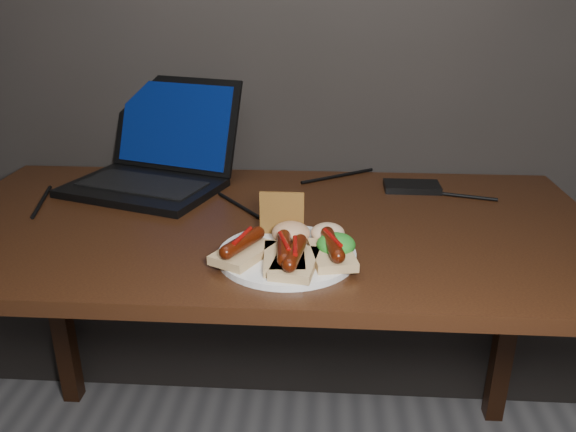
{
  "coord_description": "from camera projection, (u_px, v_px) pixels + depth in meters",
  "views": [
    {
      "loc": [
        0.12,
        0.29,
        1.21
      ],
      "look_at": [
        0.06,
        1.24,
        0.82
      ],
      "focal_mm": 35.0,
      "sensor_mm": 36.0,
      "label": 1
    }
  ],
  "objects": [
    {
      "name": "bread_sausage_left",
      "position": [
        243.0,
        248.0,
        0.99
      ],
      "size": [
        0.12,
        0.13,
        0.04
      ],
      "color": "#E1C784",
      "rests_on": "plate"
    },
    {
      "name": "coleslaw_mound",
      "position": [
        328.0,
        233.0,
        1.05
      ],
      "size": [
        0.06,
        0.06,
        0.04
      ],
      "primitive_type": "ellipsoid",
      "color": "beige",
      "rests_on": "plate"
    },
    {
      "name": "plate",
      "position": [
        287.0,
        255.0,
        1.02
      ],
      "size": [
        0.26,
        0.26,
        0.01
      ],
      "primitive_type": "cylinder",
      "rotation": [
        0.0,
        0.0,
        -0.04
      ],
      "color": "silver",
      "rests_on": "desk"
    },
    {
      "name": "crispbread",
      "position": [
        282.0,
        213.0,
        1.07
      ],
      "size": [
        0.09,
        0.01,
        0.08
      ],
      "primitive_type": "cube",
      "color": "#A4752D",
      "rests_on": "plate"
    },
    {
      "name": "salad_greens",
      "position": [
        336.0,
        245.0,
        1.0
      ],
      "size": [
        0.07,
        0.07,
        0.04
      ],
      "primitive_type": "ellipsoid",
      "color": "#136218",
      "rests_on": "plate"
    },
    {
      "name": "desk_cables",
      "position": [
        262.0,
        193.0,
        1.33
      ],
      "size": [
        1.07,
        0.39,
        0.01
      ],
      "color": "black",
      "rests_on": "desk"
    },
    {
      "name": "bread_sausage_center",
      "position": [
        284.0,
        254.0,
        0.97
      ],
      "size": [
        0.08,
        0.12,
        0.04
      ],
      "color": "#E1C784",
      "rests_on": "plate"
    },
    {
      "name": "hard_drive",
      "position": [
        412.0,
        187.0,
        1.36
      ],
      "size": [
        0.13,
        0.08,
        0.02
      ],
      "primitive_type": "cube",
      "rotation": [
        0.0,
        0.0,
        -0.01
      ],
      "color": "black",
      "rests_on": "desk"
    },
    {
      "name": "desk",
      "position": [
        266.0,
        258.0,
        1.22
      ],
      "size": [
        1.4,
        0.7,
        0.75
      ],
      "color": "#371E0D",
      "rests_on": "ground"
    },
    {
      "name": "laptop",
      "position": [
        155.0,
        163.0,
        1.38
      ],
      "size": [
        0.43,
        0.42,
        0.25
      ],
      "color": "black",
      "rests_on": "desk"
    },
    {
      "name": "bread_sausage_right",
      "position": [
        332.0,
        250.0,
        0.98
      ],
      "size": [
        0.09,
        0.13,
        0.04
      ],
      "color": "#E1C784",
      "rests_on": "plate"
    },
    {
      "name": "salsa_mound",
      "position": [
        291.0,
        233.0,
        1.04
      ],
      "size": [
        0.07,
        0.07,
        0.04
      ],
      "primitive_type": "ellipsoid",
      "color": "#A93010",
      "rests_on": "plate"
    },
    {
      "name": "bread_sausage_extra",
      "position": [
        295.0,
        259.0,
        0.95
      ],
      "size": [
        0.09,
        0.12,
        0.04
      ],
      "color": "#E1C784",
      "rests_on": "plate"
    }
  ]
}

